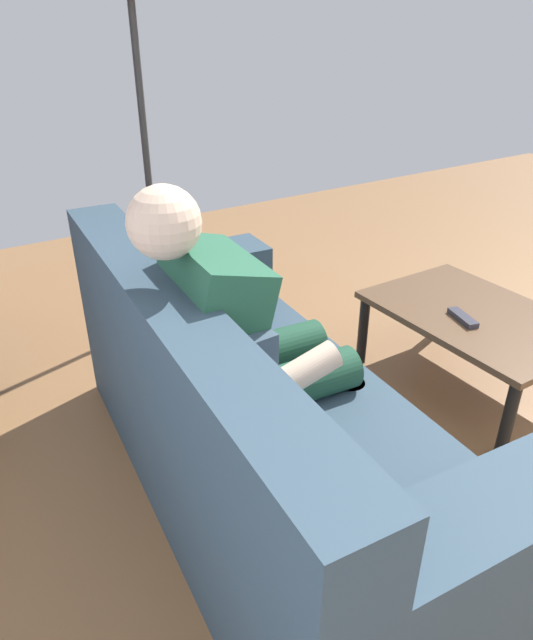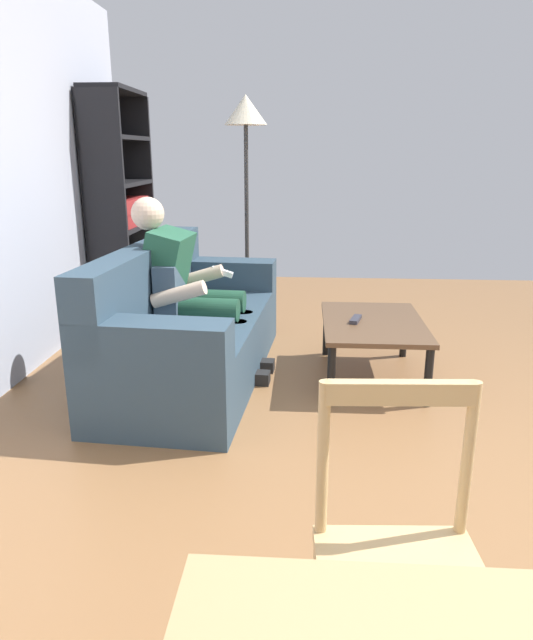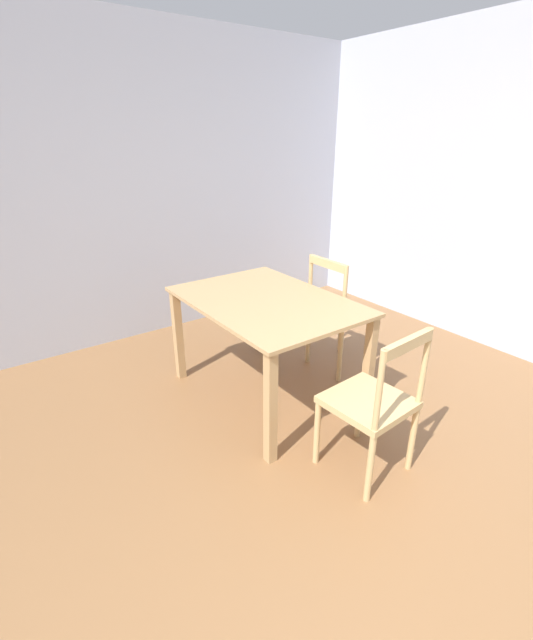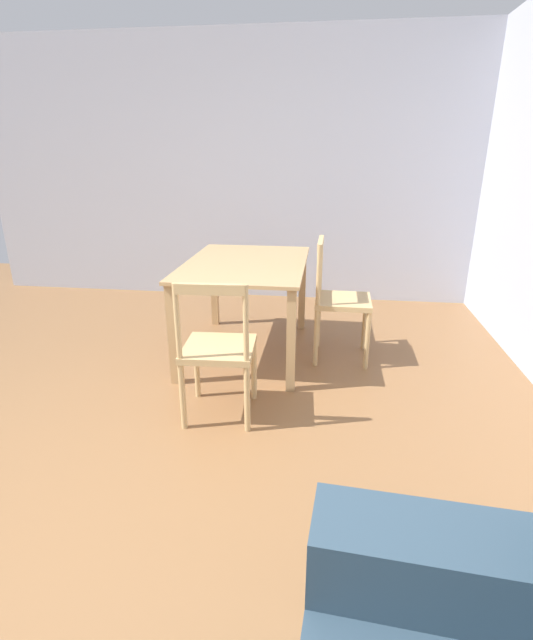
{
  "view_description": "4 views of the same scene",
  "coord_description": "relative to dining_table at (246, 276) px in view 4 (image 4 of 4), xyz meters",
  "views": [
    {
      "loc": [
        0.03,
        2.33,
        1.58
      ],
      "look_at": [
        1.38,
        1.48,
        0.72
      ],
      "focal_mm": 31.96,
      "sensor_mm": 36.0,
      "label": 1
    },
    {
      "loc": [
        -2.13,
        0.77,
        1.46
      ],
      "look_at": [
        -0.27,
        0.89,
        0.9
      ],
      "focal_mm": 31.81,
      "sensor_mm": 36.0,
      "label": 2
    },
    {
      "loc": [
        0.32,
        -1.13,
        1.8
      ],
      "look_at": [
        -1.93,
        0.51,
        0.6
      ],
      "focal_mm": 24.3,
      "sensor_mm": 36.0,
      "label": 3
    },
    {
      "loc": [
        1.52,
        1.13,
        1.57
      ],
      "look_at": [
        -0.27,
        0.89,
        0.9
      ],
      "focal_mm": 25.98,
      "sensor_mm": 36.0,
      "label": 4
    }
  ],
  "objects": [
    {
      "name": "dining_table",
      "position": [
        0.0,
        0.0,
        0.0
      ],
      "size": [
        1.3,
        0.92,
        0.75
      ],
      "color": "tan",
      "rests_on": "ground_plane"
    },
    {
      "name": "dining_chair_facing_couch",
      "position": [
        0.98,
        0.0,
        -0.2
      ],
      "size": [
        0.44,
        0.44,
        0.9
      ],
      "color": "tan",
      "rests_on": "ground_plane"
    },
    {
      "name": "wall_side",
      "position": [
        -1.63,
        -0.51,
        0.7
      ],
      "size": [
        0.12,
        5.36,
        2.69
      ],
      "primitive_type": "cube",
      "color": "#ABB0BE",
      "rests_on": "ground_plane"
    },
    {
      "name": "dining_chair_near_wall",
      "position": [
        -0.0,
        0.73,
        -0.17
      ],
      "size": [
        0.43,
        0.43,
        0.94
      ],
      "color": "tan",
      "rests_on": "ground_plane"
    },
    {
      "name": "ground_plane",
      "position": [
        1.93,
        -0.51,
        -0.64
      ],
      "size": [
        9.12,
        9.12,
        0.0
      ],
      "primitive_type": "plane",
      "color": "brown"
    }
  ]
}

